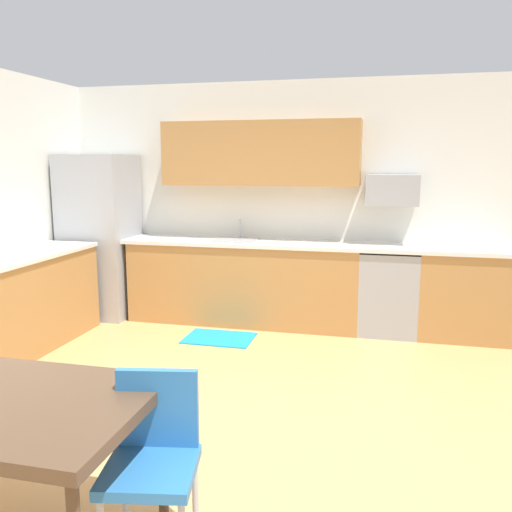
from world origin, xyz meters
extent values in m
plane|color=tan|center=(0.00, 0.00, 0.00)|extent=(12.00, 12.00, 0.00)
cube|color=silver|center=(0.00, 2.65, 1.35)|extent=(5.80, 0.10, 2.70)
cube|color=#AD7A42|center=(-0.46, 2.30, 0.45)|extent=(2.59, 0.60, 0.90)
cube|color=#AD7A42|center=(1.92, 2.30, 0.45)|extent=(0.96, 0.60, 0.90)
cube|color=#AD7A42|center=(-2.30, 0.80, 0.45)|extent=(0.60, 2.00, 0.90)
cube|color=silver|center=(0.00, 2.30, 0.92)|extent=(4.80, 0.64, 0.04)
cube|color=silver|center=(-2.30, 0.80, 0.92)|extent=(0.64, 2.00, 0.04)
cube|color=#AD7A42|center=(-0.30, 2.43, 1.90)|extent=(2.20, 0.34, 0.70)
cube|color=#9EA0A5|center=(-2.18, 2.22, 0.94)|extent=(0.76, 0.70, 1.89)
cube|color=#999BA0|center=(1.14, 2.30, 0.44)|extent=(0.60, 0.60, 0.88)
cube|color=black|center=(1.14, 2.30, 0.90)|extent=(0.60, 0.60, 0.03)
cube|color=#9EA0A5|center=(1.14, 2.40, 1.52)|extent=(0.54, 0.36, 0.32)
cube|color=#A5A8AD|center=(-0.55, 2.30, 0.88)|extent=(0.48, 0.40, 0.14)
cylinder|color=#B2B5BA|center=(-0.55, 2.48, 1.04)|extent=(0.02, 0.02, 0.24)
cylinder|color=brown|center=(0.02, -1.13, 0.34)|extent=(0.05, 0.05, 0.69)
cube|color=#2D72B7|center=(0.11, -1.45, 0.45)|extent=(0.47, 0.47, 0.05)
cube|color=#2D72B7|center=(0.07, -1.27, 0.65)|extent=(0.38, 0.11, 0.40)
cylinder|color=#B2B2B7|center=(-0.09, -1.31, 0.21)|extent=(0.03, 0.03, 0.42)
cylinder|color=#B2B2B7|center=(0.24, -1.25, 0.21)|extent=(0.03, 0.03, 0.42)
cube|color=#198CBF|center=(-0.55, 1.65, 0.01)|extent=(0.70, 0.50, 0.01)
camera|label=1|loc=(1.07, -3.45, 1.79)|focal=37.73mm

